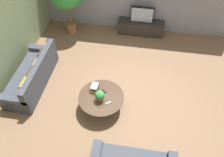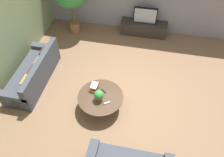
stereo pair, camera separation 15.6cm
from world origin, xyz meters
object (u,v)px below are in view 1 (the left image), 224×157
Objects in this scene: media_console at (141,27)px; coffee_table at (101,100)px; couch_by_wall at (33,76)px; television at (142,15)px; potted_plant_tabletop at (100,96)px.

media_console is 1.40× the size of coffee_table.
coffee_table is at bearing 75.78° from couch_by_wall.
television is (-0.00, -0.00, 0.52)m from media_console.
couch_by_wall is (-2.92, -2.97, 0.04)m from media_console.
television is 3.62m from coffee_table.
television is 3.69m from potted_plant_tabletop.
media_console is 0.52m from television.
coffee_table is 3.82× the size of potted_plant_tabletop.
television is 0.69× the size of coffee_table.
potted_plant_tabletop is (2.13, -0.64, 0.34)m from couch_by_wall.
potted_plant_tabletop is at bearing -102.25° from television.
couch_by_wall is (-2.92, -2.97, -0.48)m from television.
potted_plant_tabletop is (-0.01, -0.09, 0.30)m from coffee_table.
couch_by_wall is (-2.14, 0.54, -0.03)m from coffee_table.
coffee_table is at bearing -102.38° from media_console.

